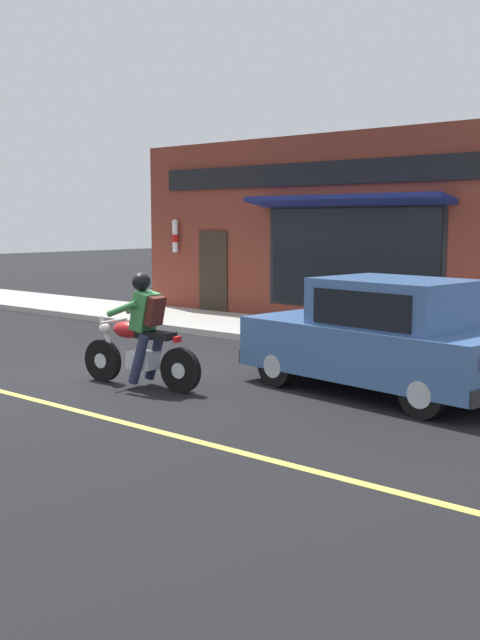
{
  "coord_description": "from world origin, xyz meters",
  "views": [
    {
      "loc": [
        -7.41,
        -8.64,
        2.31
      ],
      "look_at": [
        0.55,
        -1.99,
        0.95
      ],
      "focal_mm": 42.0,
      "sensor_mm": 36.0,
      "label": 1
    }
  ],
  "objects_px": {
    "car_hatchback": "(382,338)",
    "motorcycle_with_rider": "(141,339)",
    "traffic_cone": "(357,318)",
    "fire_hydrant": "(456,326)"
  },
  "relations": [
    {
      "from": "motorcycle_with_rider",
      "to": "fire_hydrant",
      "type": "height_order",
      "value": "motorcycle_with_rider"
    },
    {
      "from": "motorcycle_with_rider",
      "to": "car_hatchback",
      "type": "distance_m",
      "value": 3.32
    },
    {
      "from": "traffic_cone",
      "to": "car_hatchback",
      "type": "bearing_deg",
      "value": -145.03
    },
    {
      "from": "car_hatchback",
      "to": "traffic_cone",
      "type": "relative_size",
      "value": 6.58
    },
    {
      "from": "car_hatchback",
      "to": "traffic_cone",
      "type": "height_order",
      "value": "car_hatchback"
    },
    {
      "from": "car_hatchback",
      "to": "motorcycle_with_rider",
      "type": "bearing_deg",
      "value": 122.92
    },
    {
      "from": "motorcycle_with_rider",
      "to": "traffic_cone",
      "type": "bearing_deg",
      "value": -1.34
    },
    {
      "from": "car_hatchback",
      "to": "fire_hydrant",
      "type": "relative_size",
      "value": 4.48
    },
    {
      "from": "motorcycle_with_rider",
      "to": "car_hatchback",
      "type": "relative_size",
      "value": 0.51
    },
    {
      "from": "car_hatchback",
      "to": "traffic_cone",
      "type": "xyz_separation_m",
      "value": [
        3.8,
        2.66,
        -0.33
      ]
    }
  ]
}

